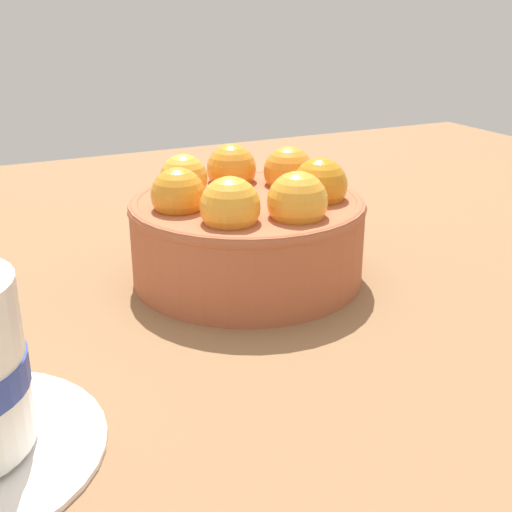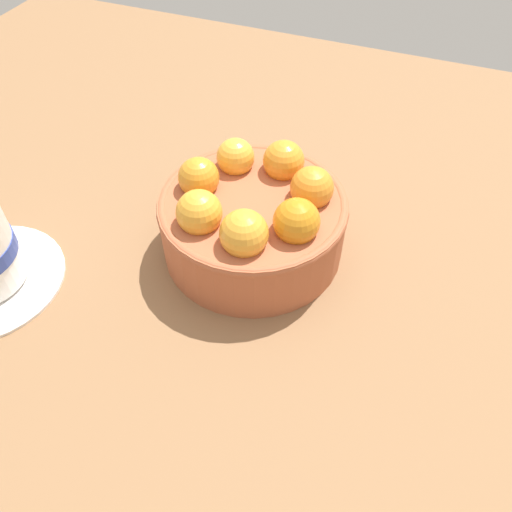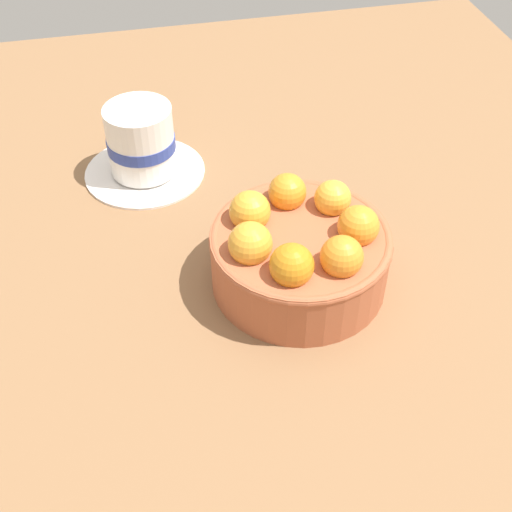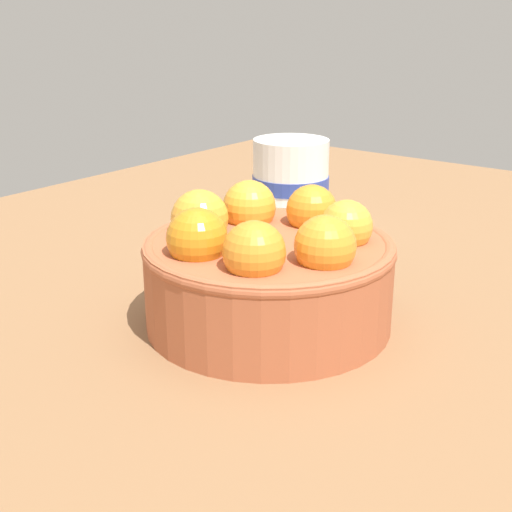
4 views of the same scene
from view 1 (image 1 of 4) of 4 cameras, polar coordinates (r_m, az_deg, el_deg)
ground_plane at (r=50.16cm, az=-0.72°, el=-3.87°), size 117.43×90.16×3.92cm
terracotta_bowl at (r=47.91cm, az=-0.69°, el=2.57°), size 17.01×17.01×9.03cm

